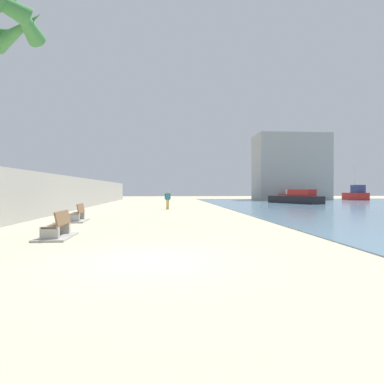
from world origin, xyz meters
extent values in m
plane|color=#C6B793|center=(0.00, 18.00, 0.00)|extent=(120.00, 120.00, 0.00)
cube|color=#9E9E99|center=(-7.50, 18.00, 1.40)|extent=(0.80, 64.00, 2.81)
cone|color=#387A3D|center=(-3.73, 1.54, 6.83)|extent=(0.77, 2.35, 1.23)
cone|color=#387A3D|center=(-4.20, 2.56, 6.73)|extent=(2.25, 1.71, 1.05)
cube|color=#9E9E99|center=(-3.48, 3.24, 0.25)|extent=(0.61, 0.22, 0.50)
cube|color=#9E9E99|center=(-3.52, 4.64, 0.25)|extent=(0.61, 0.22, 0.50)
cube|color=brown|center=(-3.50, 3.94, 0.45)|extent=(0.54, 1.61, 0.06)
cube|color=brown|center=(-3.27, 3.95, 0.73)|extent=(0.21, 1.60, 0.50)
cube|color=#9E9E99|center=(-3.50, 3.94, 0.04)|extent=(1.16, 2.13, 0.08)
cube|color=#9E9E99|center=(-4.39, 9.44, 0.25)|extent=(0.61, 0.24, 0.50)
cube|color=#9E9E99|center=(-4.47, 10.84, 0.25)|extent=(0.61, 0.24, 0.50)
cube|color=brown|center=(-4.43, 10.14, 0.45)|extent=(0.59, 1.63, 0.06)
cube|color=brown|center=(-4.20, 10.15, 0.73)|extent=(0.26, 1.61, 0.50)
cube|color=#9E9E99|center=(-4.43, 10.14, 0.04)|extent=(1.22, 2.16, 0.08)
cylinder|color=gold|center=(0.66, 20.82, 0.41)|extent=(0.12, 0.12, 0.82)
cylinder|color=gold|center=(0.53, 20.80, 0.41)|extent=(0.12, 0.12, 0.82)
cube|color=teal|center=(0.59, 20.81, 1.11)|extent=(0.34, 0.22, 0.58)
sphere|color=tan|center=(0.59, 20.81, 1.55)|extent=(0.22, 0.22, 0.22)
cylinder|color=teal|center=(0.81, 20.84, 1.14)|extent=(0.09, 0.09, 0.52)
cylinder|color=teal|center=(0.38, 20.78, 1.14)|extent=(0.09, 0.09, 0.52)
cube|color=red|center=(31.68, 43.66, 0.64)|extent=(2.47, 4.38, 1.19)
cube|color=navy|center=(31.74, 43.04, 1.87)|extent=(1.62, 1.98, 1.28)
cylinder|color=silver|center=(31.65, 43.87, 3.70)|extent=(0.12, 0.12, 4.93)
cube|color=black|center=(16.53, 31.70, 0.50)|extent=(4.91, 7.79, 0.92)
cube|color=red|center=(16.97, 30.66, 1.37)|extent=(2.67, 3.64, 0.82)
cube|color=red|center=(19.98, 42.00, 0.53)|extent=(3.67, 4.75, 0.98)
cube|color=white|center=(20.25, 41.42, 1.40)|extent=(2.11, 2.31, 0.75)
cube|color=#9E9E99|center=(21.59, 46.00, 5.52)|extent=(12.00, 6.00, 11.04)
camera|label=1|loc=(0.43, -8.17, 1.74)|focal=30.71mm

